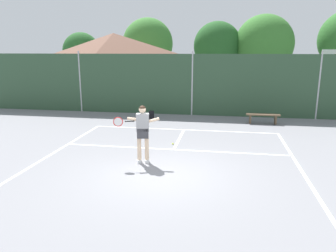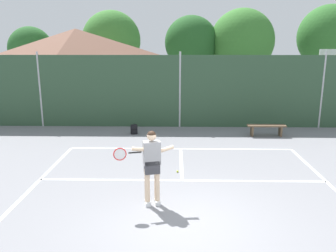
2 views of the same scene
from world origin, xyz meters
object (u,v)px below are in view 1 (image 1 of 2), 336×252
(tennis_ball, at_px, (173,144))
(tennis_player, at_px, (142,129))
(courtside_bench, at_px, (263,116))
(backpack_black, at_px, (151,115))
(basketball_hoop, at_px, (328,72))

(tennis_ball, bearing_deg, tennis_player, -106.55)
(courtside_bench, bearing_deg, tennis_ball, -131.30)
(backpack_black, bearing_deg, basketball_hoop, 19.71)
(basketball_hoop, bearing_deg, tennis_player, -129.30)
(tennis_player, distance_m, backpack_black, 6.85)
(tennis_player, xyz_separation_m, backpack_black, (-1.23, 6.68, -0.92))
(basketball_hoop, height_order, tennis_player, basketball_hoop)
(tennis_ball, height_order, backpack_black, backpack_black)
(basketball_hoop, relative_size, tennis_player, 1.91)
(tennis_player, bearing_deg, tennis_ball, 73.45)
(tennis_ball, xyz_separation_m, backpack_black, (-1.86, 4.53, 0.16))
(basketball_hoop, distance_m, tennis_player, 13.06)
(tennis_ball, distance_m, courtside_bench, 5.73)
(basketball_hoop, xyz_separation_m, backpack_black, (-9.47, -3.39, -2.12))
(backpack_black, bearing_deg, tennis_player, -79.59)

